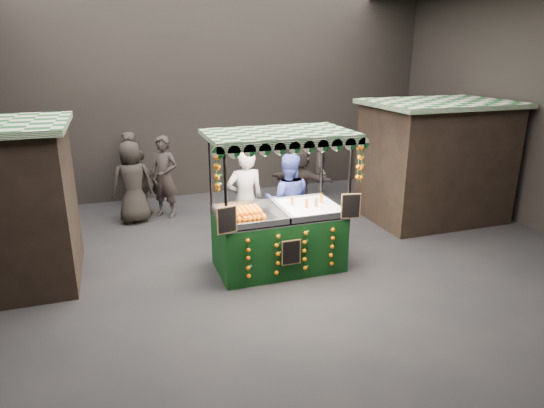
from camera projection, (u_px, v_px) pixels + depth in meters
name	position (u px, v px, depth m)	size (l,w,h in m)	color
ground	(266.00, 271.00, 8.11)	(12.00, 12.00, 0.00)	black
market_hall	(265.00, 67.00, 7.07)	(12.10, 10.10, 5.05)	black
neighbour_stall_right	(434.00, 160.00, 10.41)	(3.00, 2.20, 2.60)	black
juice_stall	(280.00, 228.00, 8.04)	(2.46, 1.44, 2.38)	#0B3312
vendor_grey	(245.00, 200.00, 8.80)	(0.71, 0.47, 1.93)	slate
vendor_blue	(288.00, 201.00, 8.91)	(1.06, 0.94, 1.82)	navy
shopper_0	(38.00, 196.00, 9.01)	(0.80, 0.63, 1.94)	black
shopper_1	(397.00, 180.00, 10.60)	(0.93, 0.78, 1.70)	#2D2625
shopper_2	(142.00, 183.00, 10.69)	(0.91, 0.85, 1.51)	#2E2925
shopper_3	(323.00, 164.00, 12.34)	(0.94, 1.17, 1.58)	#2E2925
shopper_4	(132.00, 182.00, 10.20)	(0.98, 0.74, 1.80)	black
shopper_5	(300.00, 182.00, 10.67)	(1.40, 1.30, 1.56)	black
shopper_6	(129.00, 169.00, 11.38)	(0.52, 0.71, 1.79)	#2C2723
shopper_7	(164.00, 177.00, 10.57)	(0.80, 0.76, 1.84)	#2A2322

